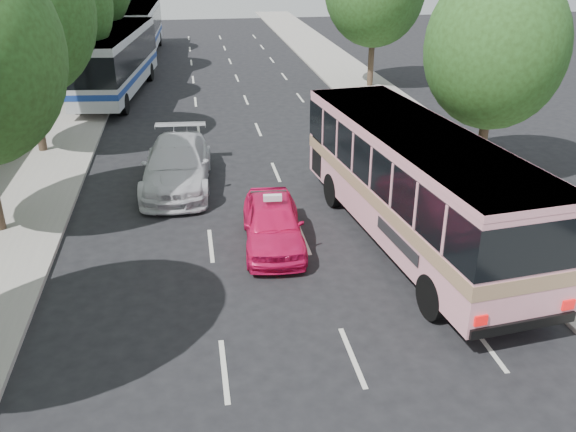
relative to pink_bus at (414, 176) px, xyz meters
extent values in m
plane|color=black|center=(-4.16, -3.18, -2.24)|extent=(120.00, 120.00, 0.00)
cube|color=#9E998E|center=(-12.66, 16.82, -2.17)|extent=(4.00, 90.00, 0.15)
cube|color=#9E998E|center=(4.34, 16.82, -2.18)|extent=(4.00, 90.00, 0.12)
cube|color=#9E998E|center=(-14.46, 16.82, -1.34)|extent=(0.30, 90.00, 1.50)
cylinder|color=#38281E|center=(-12.86, 10.82, -0.34)|extent=(0.36, 0.36, 3.80)
ellipsoid|color=#244016|center=(-12.86, 10.82, 3.66)|extent=(6.00, 6.00, 6.90)
cylinder|color=#38281E|center=(-12.76, 18.82, -0.49)|extent=(0.36, 0.36, 3.50)
ellipsoid|color=#244016|center=(-12.76, 18.82, 3.19)|extent=(5.52, 5.52, 6.35)
cylinder|color=#38281E|center=(-12.66, 26.82, -0.25)|extent=(0.36, 0.36, 3.99)
cylinder|color=#38281E|center=(-12.86, 34.82, -0.38)|extent=(0.36, 0.36, 3.72)
cylinder|color=#38281E|center=(4.54, 4.82, -0.63)|extent=(0.36, 0.36, 3.23)
ellipsoid|color=#244016|center=(4.54, 4.82, 2.77)|extent=(5.10, 5.10, 5.87)
sphere|color=#244016|center=(4.94, 4.52, 3.79)|extent=(3.32, 3.31, 3.31)
cylinder|color=#38281E|center=(4.84, 20.82, -0.34)|extent=(0.36, 0.36, 3.80)
cube|color=pink|center=(0.00, 0.00, -0.15)|extent=(4.09, 11.50, 3.02)
cube|color=#9E7A59|center=(0.00, 0.00, -0.50)|extent=(4.13, 11.52, 0.39)
cube|color=black|center=(0.00, 0.00, 0.40)|extent=(4.14, 11.54, 1.24)
cube|color=pink|center=(0.00, 0.00, 1.27)|extent=(4.11, 11.52, 0.18)
cylinder|color=black|center=(-1.64, 3.21, -1.66)|extent=(0.47, 1.20, 1.17)
cylinder|color=black|center=(0.86, 3.50, -1.66)|extent=(0.47, 1.20, 1.17)
cylinder|color=black|center=(-0.81, -3.94, -1.66)|extent=(0.47, 1.20, 1.17)
cylinder|color=black|center=(1.69, -3.65, -1.66)|extent=(0.47, 1.20, 1.17)
imported|color=#E61456|center=(-4.16, 0.54, -1.49)|extent=(2.07, 4.51, 1.50)
imported|color=silver|center=(-7.02, 5.91, -1.37)|extent=(2.83, 6.14, 1.74)
cube|color=silver|center=(-10.46, 21.14, -0.08)|extent=(4.12, 12.70, 3.17)
cube|color=black|center=(-10.46, 21.14, 0.31)|extent=(4.17, 12.73, 1.56)
cube|color=navy|center=(-10.46, 21.14, -0.89)|extent=(4.16, 12.72, 0.31)
cube|color=silver|center=(-10.46, 21.14, 1.43)|extent=(4.14, 12.72, 0.15)
cylinder|color=black|center=(-11.15, 25.20, -1.67)|extent=(0.47, 1.17, 1.14)
cylinder|color=black|center=(-8.82, 24.92, -1.67)|extent=(0.47, 1.17, 1.14)
cylinder|color=black|center=(-12.14, 16.95, -1.67)|extent=(0.47, 1.17, 1.14)
cylinder|color=black|center=(-9.81, 16.67, -1.67)|extent=(0.47, 1.17, 1.14)
cube|color=silver|center=(-9.89, 35.12, -0.13)|extent=(3.06, 12.30, 3.10)
cube|color=black|center=(-9.89, 35.12, 0.25)|extent=(3.11, 12.33, 1.53)
cube|color=navy|center=(-9.89, 35.12, -0.92)|extent=(3.10, 12.32, 0.31)
cube|color=silver|center=(-9.89, 35.12, 1.35)|extent=(3.08, 12.32, 0.14)
cylinder|color=black|center=(-10.89, 39.03, -1.68)|extent=(0.37, 1.13, 1.12)
cylinder|color=black|center=(-8.60, 38.94, -1.68)|extent=(0.37, 1.13, 1.12)
cylinder|color=black|center=(-11.20, 30.90, -1.68)|extent=(0.37, 1.13, 1.12)
cylinder|color=black|center=(-8.91, 30.81, -1.68)|extent=(0.37, 1.13, 1.12)
cube|color=silver|center=(-4.16, 0.54, -0.65)|extent=(0.56, 0.22, 0.18)
camera|label=1|loc=(-6.41, -15.97, 6.45)|focal=38.00mm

